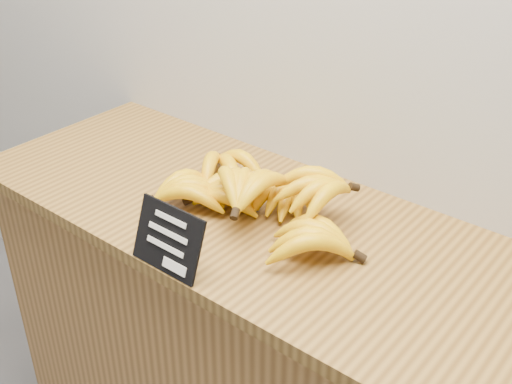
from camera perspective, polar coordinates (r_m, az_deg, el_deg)
The scene contains 4 objects.
counter at distance 1.65m, azimuth 1.14°, elevation -16.65°, with size 1.35×0.50×0.90m, color olive.
counter_top at distance 1.35m, azimuth 1.34°, elevation -3.02°, with size 1.44×0.54×0.03m, color olive.
chalkboard_sign at distance 1.19m, azimuth -7.85°, elevation -4.18°, with size 0.16×0.01×0.12m, color black.
banana_pile at distance 1.34m, azimuth 0.25°, elevation -0.30°, with size 0.51×0.33×0.12m.
Camera 1 is at (0.88, 1.85, 1.65)m, focal length 45.00 mm.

